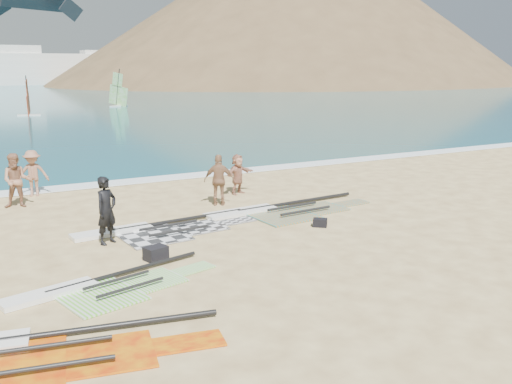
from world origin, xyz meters
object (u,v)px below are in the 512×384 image
rig_orange (279,210)px  gear_bag_near (156,253)px  person_wetsuit (107,210)px  beachgoer_right (238,174)px  rig_grey (154,230)px  beachgoer_mid (33,173)px  rig_green (99,288)px  rig_red (24,353)px  beachgoer_back (219,180)px  gear_bag_far (320,223)px  beachgoer_left (16,181)px

rig_orange → gear_bag_near: 6.13m
person_wetsuit → beachgoer_right: size_ratio=1.23×
rig_orange → person_wetsuit: person_wetsuit is taller
rig_grey → beachgoer_mid: bearing=104.7°
rig_green → person_wetsuit: person_wetsuit is taller
rig_grey → person_wetsuit: 1.87m
rig_orange → rig_red: same height
rig_green → beachgoer_back: (5.86, 6.08, 0.89)m
rig_grey → person_wetsuit: size_ratio=2.97×
rig_green → gear_bag_near: bearing=23.2°
person_wetsuit → rig_red: bearing=-149.8°
gear_bag_far → beachgoer_mid: size_ratio=0.24×
rig_orange → beachgoer_right: beachgoer_right is taller
rig_grey → beachgoer_mid: beachgoer_mid is taller
rig_green → beachgoer_back: bearing=31.9°
gear_bag_near → gear_bag_far: bearing=5.7°
rig_grey → gear_bag_far: 5.24m
rig_grey → rig_orange: bearing=-1.9°
gear_bag_near → gear_bag_far: gear_bag_near is taller
beachgoer_right → beachgoer_mid: bearing=131.3°
person_wetsuit → beachgoer_left: bearing=74.2°
gear_bag_far → beachgoer_mid: 11.68m
rig_red → beachgoer_right: bearing=57.6°
beachgoer_left → beachgoer_right: bearing=2.1°
rig_red → beachgoer_back: size_ratio=3.26×
rig_orange → person_wetsuit: 6.32m
person_wetsuit → beachgoer_right: person_wetsuit is taller
gear_bag_far → rig_red: bearing=-155.1°
beachgoer_left → beachgoer_right: 8.21m
beachgoer_mid → gear_bag_far: bearing=-38.3°
beachgoer_left → beachgoer_right: (8.01, -1.80, -0.18)m
rig_red → gear_bag_near: bearing=56.1°
gear_bag_near → gear_bag_far: size_ratio=1.31×
rig_orange → person_wetsuit: (-6.21, -0.75, 0.93)m
beachgoer_right → gear_bag_far: bearing=-111.3°
gear_bag_near → beachgoer_mid: beachgoer_mid is taller
rig_grey → rig_green: (-2.62, -3.92, -0.00)m
gear_bag_near → beachgoer_back: 6.23m
rig_green → gear_bag_far: bearing=0.5°
rig_orange → rig_red: size_ratio=1.03×
person_wetsuit → rig_orange: bearing=-25.8°
gear_bag_near → beachgoer_right: (5.48, 6.08, 0.62)m
rig_green → rig_orange: bearing=15.7°
rig_green → rig_orange: 8.40m
gear_bag_far → beachgoer_right: (-0.17, 5.52, 0.67)m
rig_orange → beachgoer_mid: 9.93m
beachgoer_left → gear_bag_far: bearing=-27.0°
gear_bag_near → beachgoer_left: bearing=107.8°
beachgoer_mid → beachgoer_right: (7.23, -3.48, -0.11)m
rig_grey → rig_green: size_ratio=1.13×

